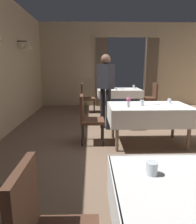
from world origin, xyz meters
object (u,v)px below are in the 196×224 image
(glass_far_c, at_px, (107,89))
(glass_mid_c, at_px, (169,101))
(chair_mid_left, at_px, (88,117))
(plate_mid_b, at_px, (154,104))
(flower_vase_mid, at_px, (128,102))
(glass_mid_d, at_px, (142,103))
(glass_far_a, at_px, (116,89))
(dining_table_far, at_px, (119,92))
(glass_far_d, at_px, (134,87))
(chair_far_left, at_px, (86,96))
(dining_table_mid, at_px, (149,111))
(chair_far_right, at_px, (151,96))
(glass_near_a, at_px, (152,168))
(person_waiter_by_doorway, at_px, (106,85))
(plate_far_b, at_px, (121,89))

(glass_far_c, bearing_deg, glass_mid_c, -66.86)
(chair_mid_left, relative_size, glass_far_c, 11.35)
(plate_mid_b, bearing_deg, chair_mid_left, -178.86)
(flower_vase_mid, bearing_deg, glass_mid_d, 25.17)
(chair_mid_left, distance_m, glass_far_a, 2.61)
(dining_table_far, relative_size, glass_far_d, 11.66)
(glass_far_d, bearing_deg, plate_mid_b, -93.90)
(glass_far_c, bearing_deg, chair_far_left, 155.10)
(plate_mid_b, distance_m, glass_far_a, 2.48)
(dining_table_mid, distance_m, glass_mid_c, 0.51)
(chair_far_left, xyz_separation_m, plate_mid_b, (1.37, -2.77, 0.24))
(glass_mid_d, bearing_deg, dining_table_mid, 16.17)
(glass_mid_c, xyz_separation_m, glass_far_a, (-0.76, 2.37, -0.00))
(dining_table_far, relative_size, glass_far_a, 16.54)
(chair_far_right, bearing_deg, glass_far_a, -163.29)
(chair_mid_left, height_order, glass_mid_c, chair_mid_left)
(plate_mid_b, distance_m, glass_far_c, 2.56)
(flower_vase_mid, distance_m, glass_mid_d, 0.30)
(flower_vase_mid, bearing_deg, glass_far_d, 76.85)
(glass_far_a, bearing_deg, glass_far_d, 34.76)
(glass_near_a, relative_size, person_waiter_by_doorway, 0.05)
(dining_table_mid, bearing_deg, glass_far_d, 83.85)
(chair_mid_left, bearing_deg, plate_far_b, 69.85)
(flower_vase_mid, xyz_separation_m, glass_mid_d, (0.27, 0.13, -0.04))
(glass_mid_c, relative_size, person_waiter_by_doorway, 0.05)
(glass_far_a, relative_size, person_waiter_by_doorway, 0.05)
(chair_mid_left, relative_size, flower_vase_mid, 5.30)
(glass_far_a, xyz_separation_m, person_waiter_by_doorway, (-0.42, -1.52, 0.23))
(chair_far_left, bearing_deg, person_waiter_by_doorway, -74.51)
(glass_mid_d, bearing_deg, chair_mid_left, 171.97)
(dining_table_mid, height_order, plate_mid_b, plate_mid_b)
(glass_mid_c, height_order, glass_far_d, glass_far_d)
(glass_mid_d, bearing_deg, glass_far_a, 93.61)
(flower_vase_mid, bearing_deg, glass_far_a, 87.73)
(glass_far_c, height_order, person_waiter_by_doorway, person_waiter_by_doorway)
(glass_near_a, xyz_separation_m, glass_far_a, (0.36, 5.05, -0.00))
(chair_far_left, relative_size, person_waiter_by_doorway, 0.54)
(dining_table_far, bearing_deg, chair_far_right, 4.00)
(person_waiter_by_doorway, bearing_deg, glass_far_d, 61.66)
(dining_table_far, distance_m, plate_far_b, 0.14)
(glass_mid_c, bearing_deg, glass_mid_d, -158.59)
(chair_mid_left, xyz_separation_m, person_waiter_by_doorway, (0.39, 0.95, 0.51))
(chair_mid_left, bearing_deg, chair_far_left, 92.46)
(glass_mid_c, bearing_deg, glass_far_d, 92.54)
(glass_far_c, bearing_deg, person_waiter_by_doorway, -95.94)
(chair_far_left, bearing_deg, glass_far_c, -24.90)
(person_waiter_by_doorway, bearing_deg, chair_far_left, 105.49)
(chair_far_left, bearing_deg, chair_far_right, 0.78)
(person_waiter_by_doorway, bearing_deg, glass_far_c, 84.06)
(plate_far_b, bearing_deg, chair_mid_left, -110.15)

